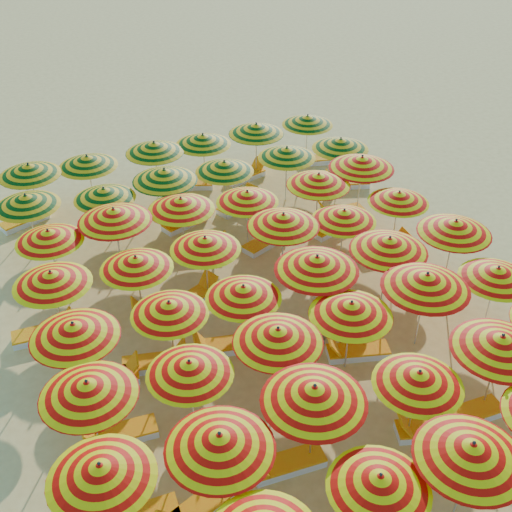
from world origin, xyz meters
The scene contains 71 objects.
ground centered at (0.00, 0.00, 0.00)m, with size 120.00×120.00×0.00m, color #ECC568.
umbrella_2 centered at (-1.01, -7.71, 1.91)m, with size 2.39×2.39×2.17m.
umbrella_3 centered at (0.91, -7.96, 2.12)m, with size 2.74×2.74×2.41m.
umbrella_6 centered at (-5.83, -5.44, 2.02)m, with size 2.49×2.49×2.29m.
umbrella_7 centered at (-3.52, -5.77, 2.12)m, with size 2.84×2.84×2.41m.
umbrella_8 centered at (-1.24, -5.46, 2.18)m, with size 3.00×3.00×2.48m.
umbrella_9 centered at (1.24, -5.78, 1.94)m, with size 2.56×2.56×2.20m.
umbrella_10 centered at (3.50, -5.78, 2.17)m, with size 2.45×2.45×2.46m.
umbrella_12 centered at (-5.63, -3.26, 2.06)m, with size 2.31×2.31×2.34m.
umbrella_13 centered at (-3.36, -3.39, 1.91)m, with size 2.36×2.36×2.18m.
umbrella_14 centered at (-1.11, -3.36, 2.07)m, with size 2.93×2.93×2.35m.
umbrella_15 centered at (1.03, -3.16, 2.03)m, with size 2.71×2.71×2.30m.
umbrella_16 centered at (3.29, -3.15, 2.22)m, with size 2.93×2.93×2.52m.
umbrella_17 centered at (5.55, -3.35, 1.93)m, with size 2.67×2.67×2.20m.
umbrella_18 centered at (-5.55, -1.23, 2.07)m, with size 2.48×2.48×2.35m.
umbrella_19 centered at (-3.14, -1.15, 1.91)m, with size 2.57×2.57×2.17m.
umbrella_20 centered at (-1.15, -1.30, 1.92)m, with size 2.09×2.09×2.18m.
umbrella_21 centered at (1.05, -1.27, 2.20)m, with size 2.66×2.66×2.50m.
umbrella_22 centered at (3.44, -1.19, 2.13)m, with size 2.99×2.99×2.42m.
umbrella_23 centered at (5.81, -1.14, 2.10)m, with size 2.94×2.94×2.38m.
umbrella_24 centered at (-5.71, 1.22, 2.00)m, with size 2.75×2.75×2.28m.
umbrella_25 centered at (-3.42, 1.09, 1.94)m, with size 2.36×2.36×2.21m.
umbrella_26 centered at (-1.31, 1.21, 1.96)m, with size 2.61×2.61×2.23m.
umbrella_27 centered at (1.25, 1.27, 2.09)m, with size 2.45×2.45×2.38m.
umbrella_28 centered at (3.24, 1.01, 1.92)m, with size 2.74×2.74×2.19m.
umbrella_29 centered at (5.50, 1.34, 1.89)m, with size 2.65×2.65×2.15m.
umbrella_30 centered at (-5.45, 3.53, 1.91)m, with size 2.12×2.12×2.18m.
umbrella_31 centered at (-3.44, 3.54, 2.15)m, with size 2.55×2.55×2.44m.
umbrella_32 centered at (-1.28, 3.56, 2.03)m, with size 2.83×2.83×2.31m.
umbrella_33 centered at (0.91, 3.30, 1.94)m, with size 2.46×2.46×2.20m.
umbrella_34 centered at (3.50, 3.20, 2.06)m, with size 2.47×2.47×2.34m.
umbrella_35 centered at (5.39, 3.53, 2.17)m, with size 2.50×2.50×2.47m.
umbrella_36 centered at (-5.79, 5.83, 1.99)m, with size 2.72×2.72×2.26m.
umbrella_37 centered at (-3.36, 5.41, 1.93)m, with size 2.74×2.74×2.19m.
umbrella_38 centered at (-1.22, 5.53, 2.10)m, with size 2.63×2.63×2.39m.
umbrella_39 centered at (0.98, 5.57, 1.96)m, with size 2.61×2.61×2.23m.
umbrella_40 centered at (3.47, 5.61, 2.00)m, with size 2.51×2.51×2.27m.
umbrella_41 centered at (5.66, 5.48, 2.01)m, with size 2.37×2.37×2.28m.
umbrella_42 centered at (-5.42, 7.95, 2.03)m, with size 2.74×2.74×2.30m.
umbrella_43 centered at (-3.41, 7.87, 2.00)m, with size 2.78×2.78×2.27m.
umbrella_44 centered at (-0.91, 7.90, 2.04)m, with size 2.37×2.37×2.32m.
umbrella_45 centered at (1.02, 7.92, 2.00)m, with size 2.24×2.24×2.27m.
umbrella_46 centered at (3.24, 7.91, 2.05)m, with size 2.45×2.45×2.33m.
umbrella_47 centered at (5.60, 8.07, 1.95)m, with size 2.74×2.74×2.22m.
lounger_3 centered at (-4.11, -5.77, 0.15)m, with size 1.83×1.12×0.69m.
lounger_4 centered at (-1.84, -5.46, 0.15)m, with size 1.77×0.70×0.69m.
lounger_5 centered at (1.74, -5.95, 0.15)m, with size 1.83×1.11×0.69m.
lounger_6 centered at (2.91, -5.94, 0.15)m, with size 1.76×0.65×0.69m.
lounger_8 centered at (-5.13, -3.10, 0.15)m, with size 1.77×0.72×0.69m.
lounger_9 centered at (1.53, -2.90, 0.15)m, with size 1.83×1.05×0.69m.
lounger_10 centered at (-4.95, -1.15, 0.15)m, with size 1.81×0.88×0.69m.
lounger_11 centered at (-3.65, -1.11, 0.15)m, with size 1.82×0.97×0.69m.
lounger_12 centered at (-1.75, -1.23, 0.15)m, with size 1.82×0.94×0.69m.
lounger_13 centered at (5.21, -1.25, 0.15)m, with size 1.82×0.95×0.69m.
lounger_14 centered at (-6.21, 1.29, 0.15)m, with size 1.76×0.66×0.69m.
lounger_15 centered at (-2.91, 0.88, 0.15)m, with size 1.81×0.86×0.69m.
lounger_16 centered at (-1.82, 1.12, 0.15)m, with size 1.82×1.22×0.69m.
lounger_17 centered at (2.64, 1.09, 0.15)m, with size 1.77×0.70×0.69m.
lounger_18 centered at (5.00, 1.10, 0.15)m, with size 1.77×0.72×0.69m.
lounger_19 centered at (-0.69, 3.51, 0.15)m, with size 1.83×1.07×0.69m.
lounger_20 centered at (1.50, 3.08, 0.15)m, with size 1.82×1.19×0.69m.
lounger_21 centered at (4.00, 2.95, 0.15)m, with size 1.83×1.10×0.69m.
lounger_22 centered at (4.79, 3.72, 0.15)m, with size 1.75×0.64×0.69m.
lounger_23 centered at (-0.72, 5.40, 0.15)m, with size 1.83×1.15×0.69m.
lounger_24 centered at (1.58, 5.77, 0.15)m, with size 1.82×1.23×0.69m.
lounger_25 centered at (6.16, 5.62, 0.15)m, with size 1.83×1.10×0.69m.
lounger_26 centered at (-5.93, 7.84, 0.15)m, with size 1.83×1.16×0.69m.
lounger_27 centered at (0.52, 8.00, 0.15)m, with size 1.82×1.18×0.69m.
lounger_28 centered at (2.74, 7.80, 0.15)m, with size 1.83×1.05×0.69m.
lounger_29 centered at (6.10, 7.91, 0.15)m, with size 1.82×0.96×0.69m.
beachgoer_a centered at (1.01, -2.01, 0.77)m, with size 0.56×0.37×1.55m, color tan.
Camera 1 is at (-6.17, -13.65, 12.40)m, focal length 45.00 mm.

